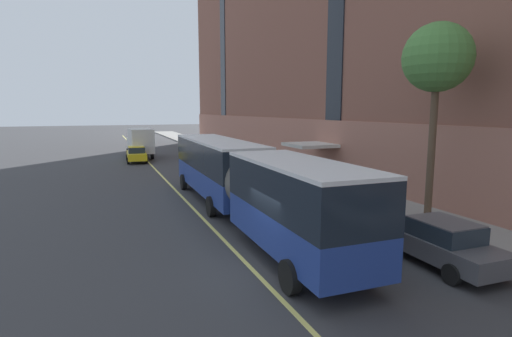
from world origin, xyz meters
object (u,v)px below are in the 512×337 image
parked_car_white_1 (230,160)px  parked_car_darkgray_5 (255,170)px  parked_car_green_4 (304,189)px  parked_car_darkgray_6 (439,242)px  box_truck (140,141)px  city_bus (240,177)px  parked_car_silver_2 (211,152)px  taxi_cab (136,154)px  street_tree_mid_block (437,60)px

parked_car_white_1 → parked_car_darkgray_5: (-0.09, -6.40, -0.00)m
parked_car_green_4 → parked_car_white_1: bearing=89.7°
parked_car_darkgray_6 → box_truck: box_truck is taller
city_bus → box_truck: bearing=94.4°
city_bus → parked_car_silver_2: bearing=78.5°
parked_car_green_4 → taxi_cab: size_ratio=0.95×
box_truck → city_bus: bearing=-85.6°
parked_car_darkgray_6 → parked_car_green_4: bearing=89.2°
city_bus → taxi_cab: bearing=96.7°
parked_car_white_1 → parked_car_green_4: 13.92m
parked_car_green_4 → street_tree_mid_block: 9.34m
parked_car_silver_2 → parked_car_white_1: bearing=-90.5°
parked_car_white_1 → parked_car_silver_2: bearing=89.5°
parked_car_silver_2 → street_tree_mid_block: bearing=-83.5°
city_bus → street_tree_mid_block: 10.07m
parked_car_white_1 → parked_car_darkgray_6: same height
parked_car_white_1 → street_tree_mid_block: (3.06, -19.84, 6.51)m
city_bus → parked_car_darkgray_6: city_bus is taller
parked_car_darkgray_5 → parked_car_darkgray_6: same height
box_truck → taxi_cab: (-0.69, -3.20, -1.00)m
city_bus → parked_car_darkgray_6: size_ratio=4.10×
parked_car_silver_2 → box_truck: 7.93m
taxi_cab → parked_car_silver_2: bearing=-7.9°
parked_car_white_1 → taxi_cab: size_ratio=0.95×
city_bus → street_tree_mid_block: bearing=-28.1°
parked_car_darkgray_5 → taxi_cab: same height
parked_car_green_4 → parked_car_darkgray_5: size_ratio=1.05×
box_truck → street_tree_mid_block: (9.64, -30.71, 5.51)m
box_truck → parked_car_darkgray_5: bearing=-69.4°
parked_car_green_4 → street_tree_mid_block: street_tree_mid_block is taller
city_bus → street_tree_mid_block: size_ratio=2.22×
parked_car_darkgray_6 → taxi_cab: (-7.07, 31.32, 0.00)m
city_bus → parked_car_white_1: (4.51, 15.79, -1.25)m
parked_car_green_4 → box_truck: 25.65m
parked_car_silver_2 → parked_car_darkgray_6: bearing=-90.5°
parked_car_darkgray_5 → parked_car_white_1: bearing=89.2°
parked_car_white_1 → taxi_cab: (-7.27, 7.67, 0.00)m
street_tree_mid_block → parked_car_darkgray_6: bearing=-130.6°
city_bus → parked_car_green_4: (4.44, 1.87, -1.25)m
city_bus → parked_car_darkgray_6: bearing=-61.3°
box_truck → street_tree_mid_block: street_tree_mid_block is taller
parked_car_silver_2 → parked_car_green_4: same height
parked_car_white_1 → box_truck: 12.75m
parked_car_white_1 → parked_car_darkgray_5: bearing=-90.8°
taxi_cab → parked_car_darkgray_6: bearing=-77.3°
parked_car_silver_2 → taxi_cab: 7.40m
taxi_cab → street_tree_mid_block: 30.10m
parked_car_green_4 → taxi_cab: 22.76m
city_bus → box_truck: city_bus is taller
parked_car_white_1 → taxi_cab: bearing=133.5°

